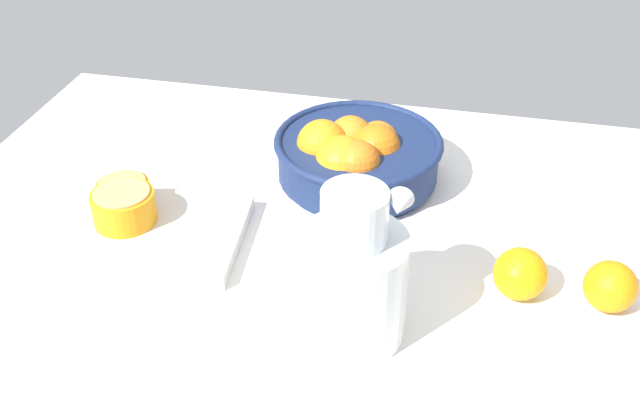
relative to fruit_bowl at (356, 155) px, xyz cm
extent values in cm
cube|color=white|center=(-4.24, -16.85, -6.33)|extent=(112.70, 88.15, 3.00)
cylinder|color=navy|center=(0.23, 0.47, -4.23)|extent=(22.52, 22.52, 1.20)
cylinder|color=navy|center=(0.23, 0.47, -0.70)|extent=(24.48, 24.48, 5.85)
torus|color=navy|center=(0.23, 0.47, 2.22)|extent=(25.68, 25.68, 1.20)
sphere|color=orange|center=(2.95, 0.42, 1.35)|extent=(7.50, 7.50, 7.50)
sphere|color=orange|center=(2.70, 3.73, 0.50)|extent=(6.67, 6.67, 6.67)
sphere|color=orange|center=(-1.36, 2.57, 1.28)|extent=(7.17, 7.17, 7.17)
sphere|color=orange|center=(-5.02, -1.16, 1.85)|extent=(7.77, 7.77, 7.77)
sphere|color=orange|center=(-1.25, -4.43, 1.24)|extent=(8.08, 8.08, 8.08)
sphere|color=orange|center=(0.98, -5.00, 1.75)|extent=(6.89, 6.89, 6.89)
cylinder|color=white|center=(5.18, -31.89, 2.03)|extent=(12.65, 12.65, 13.72)
cylinder|color=white|center=(5.18, -31.89, 11.98)|extent=(7.35, 7.35, 6.18)
cone|color=white|center=(9.86, -31.95, 14.14)|extent=(2.84, 3.03, 2.80)
torus|color=white|center=(-1.94, -31.80, 3.40)|extent=(7.25, 1.29, 7.24)
cylinder|color=#FA9F40|center=(5.18, -31.89, -1.42)|extent=(11.64, 11.64, 6.82)
cube|color=beige|center=(-28.68, -20.74, -3.74)|extent=(33.91, 21.07, 2.18)
cylinder|color=orange|center=(-30.59, -16.22, -0.87)|extent=(7.47, 7.47, 3.56)
cylinder|color=#FBAA5D|center=(-30.59, -16.22, 1.06)|extent=(6.58, 6.58, 0.30)
cylinder|color=orange|center=(-28.89, -19.82, -0.39)|extent=(8.69, 8.69, 4.52)
cylinder|color=#FAA864|center=(-28.89, -19.82, 2.02)|extent=(7.65, 7.65, 0.30)
sphere|color=orange|center=(35.24, -21.01, -1.60)|extent=(6.46, 6.46, 6.46)
sphere|color=orange|center=(24.52, -21.09, -1.48)|extent=(6.70, 6.70, 6.70)
camera|label=1|loc=(15.13, -93.90, 57.68)|focal=40.97mm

